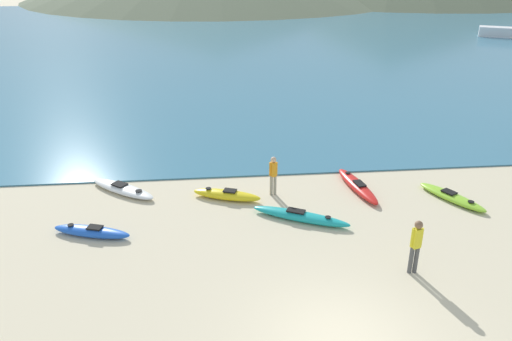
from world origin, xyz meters
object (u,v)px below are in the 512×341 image
object	(u,v)px
kayak_on_sand_4	(123,189)
person_near_foreground	(416,244)
kayak_on_sand_3	(92,231)
person_near_waterline	(273,173)
moored_boat_1	(501,32)
kayak_on_sand_2	(227,195)
kayak_on_sand_5	(301,216)
kayak_on_sand_0	(452,197)
kayak_on_sand_1	(357,186)

from	to	relation	value
kayak_on_sand_4	person_near_foreground	bearing A→B (deg)	-34.15
kayak_on_sand_3	person_near_waterline	distance (m)	6.78
kayak_on_sand_4	moored_boat_1	distance (m)	48.25
kayak_on_sand_2	person_near_foreground	bearing A→B (deg)	-45.32
kayak_on_sand_5	person_near_waterline	bearing A→B (deg)	108.64
person_near_foreground	kayak_on_sand_5	bearing A→B (deg)	128.73
kayak_on_sand_4	person_near_foreground	xyz separation A→B (m)	(9.12, -6.19, 0.84)
kayak_on_sand_0	kayak_on_sand_2	distance (m)	8.43
kayak_on_sand_0	person_near_foreground	distance (m)	5.42
kayak_on_sand_1	person_near_foreground	xyz separation A→B (m)	(0.03, -5.51, 0.82)
kayak_on_sand_3	kayak_on_sand_5	size ratio (longest dim) A/B	0.81
kayak_on_sand_4	kayak_on_sand_1	bearing A→B (deg)	-4.27
kayak_on_sand_1	kayak_on_sand_4	world-z (taller)	kayak_on_sand_1
person_near_waterline	moored_boat_1	xyz separation A→B (m)	(28.87, 34.40, -0.34)
kayak_on_sand_5	moored_boat_1	size ratio (longest dim) A/B	0.73
kayak_on_sand_1	kayak_on_sand_4	distance (m)	9.12
kayak_on_sand_5	kayak_on_sand_0	bearing A→B (deg)	9.01
kayak_on_sand_0	person_near_waterline	size ratio (longest dim) A/B	1.80
person_near_foreground	person_near_waterline	xyz separation A→B (m)	(-3.37, 5.39, -0.09)
kayak_on_sand_1	moored_boat_1	bearing A→B (deg)	53.31
kayak_on_sand_2	moored_boat_1	bearing A→B (deg)	48.45
kayak_on_sand_3	kayak_on_sand_5	bearing A→B (deg)	2.62
kayak_on_sand_5	kayak_on_sand_1	bearing A→B (deg)	39.45
kayak_on_sand_1	person_near_foreground	distance (m)	5.57
kayak_on_sand_4	kayak_on_sand_5	size ratio (longest dim) A/B	0.87
kayak_on_sand_4	kayak_on_sand_5	world-z (taller)	kayak_on_sand_5
kayak_on_sand_0	kayak_on_sand_5	xyz separation A→B (m)	(-5.91, -0.94, 0.02)
kayak_on_sand_1	person_near_waterline	size ratio (longest dim) A/B	2.13
kayak_on_sand_1	person_near_foreground	bearing A→B (deg)	-89.70
kayak_on_sand_4	moored_boat_1	bearing A→B (deg)	44.13
person_near_foreground	moored_boat_1	bearing A→B (deg)	57.33
moored_boat_1	kayak_on_sand_3	bearing A→B (deg)	-133.73
kayak_on_sand_4	moored_boat_1	world-z (taller)	moored_boat_1
kayak_on_sand_2	kayak_on_sand_4	xyz separation A→B (m)	(-3.98, 0.99, -0.04)
kayak_on_sand_2	kayak_on_sand_4	world-z (taller)	kayak_on_sand_2
kayak_on_sand_0	moored_boat_1	bearing A→B (deg)	57.90
kayak_on_sand_1	kayak_on_sand_2	xyz separation A→B (m)	(-5.12, -0.31, 0.01)
kayak_on_sand_2	kayak_on_sand_4	bearing A→B (deg)	166.06
kayak_on_sand_4	moored_boat_1	size ratio (longest dim) A/B	0.63
kayak_on_sand_0	kayak_on_sand_3	xyz separation A→B (m)	(-12.90, -1.26, 0.02)
person_near_waterline	kayak_on_sand_3	bearing A→B (deg)	-159.37
kayak_on_sand_0	person_near_foreground	bearing A→B (deg)	-127.13
kayak_on_sand_0	person_near_foreground	size ratio (longest dim) A/B	1.65
kayak_on_sand_5	kayak_on_sand_4	bearing A→B (deg)	156.12
person_near_foreground	kayak_on_sand_3	bearing A→B (deg)	162.69
kayak_on_sand_0	kayak_on_sand_5	size ratio (longest dim) A/B	0.84
kayak_on_sand_1	person_near_waterline	bearing A→B (deg)	-177.87
person_near_waterline	kayak_on_sand_5	bearing A→B (deg)	-71.36
person_near_waterline	moored_boat_1	world-z (taller)	person_near_waterline
kayak_on_sand_1	person_near_foreground	size ratio (longest dim) A/B	1.95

